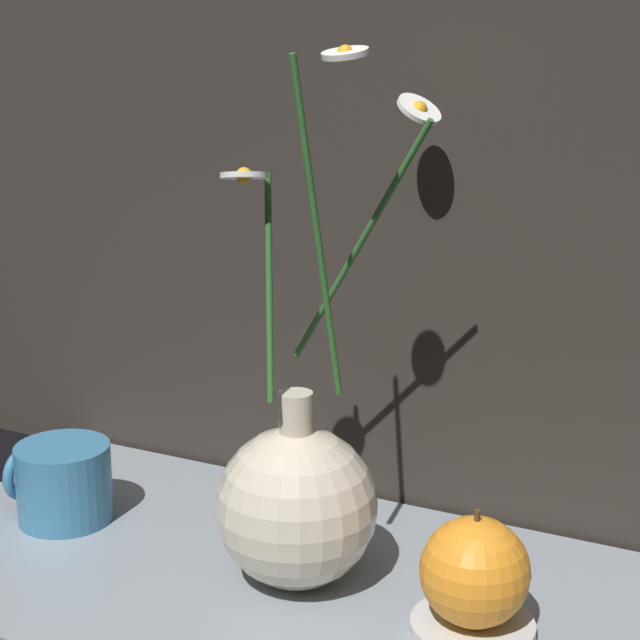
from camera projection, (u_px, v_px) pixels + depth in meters
name	position (u px, v px, depth m)	size (l,w,h in m)	color
ground_plane	(330.00, 602.00, 0.85)	(6.00, 6.00, 0.00)	black
shelf	(330.00, 595.00, 0.85)	(0.75, 0.34, 0.01)	gray
vase_with_flowers	(294.00, 502.00, 0.84)	(0.16, 0.22, 0.42)	beige
yellow_mug	(62.00, 482.00, 0.96)	(0.09, 0.08, 0.07)	teal
saucer_plate	(472.00, 627.00, 0.78)	(0.09, 0.09, 0.01)	silver
orange_fruit	(475.00, 572.00, 0.77)	(0.08, 0.08, 0.09)	orange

